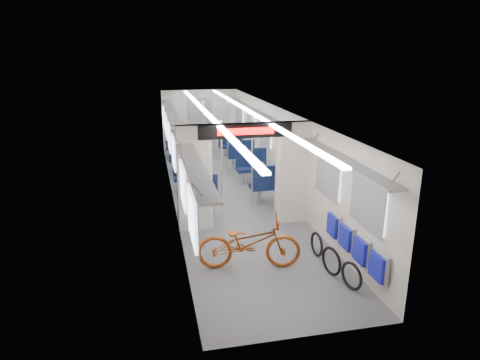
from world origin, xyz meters
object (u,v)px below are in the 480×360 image
Objects in this scene: stanchion_near_left at (222,171)px; stanchion_far_right at (228,140)px; seat_bay_near_left at (194,181)px; flip_bench at (354,244)px; seat_bay_far_left at (181,148)px; seat_bay_near_right at (260,172)px; stanchion_far_left at (204,140)px; bike_hoop_b at (331,262)px; bike_hoop_c at (317,245)px; bike_hoop_a at (351,277)px; bicycle at (249,243)px; stanchion_near_right at (252,165)px; seat_bay_far_right at (235,147)px.

stanchion_near_left and stanchion_far_right have the same top height.
stanchion_far_right reaches higher than seat_bay_near_left.
seat_bay_far_left is (-2.29, 8.20, -0.02)m from flip_bench.
seat_bay_near_right is (-0.42, 4.80, -0.03)m from flip_bench.
stanchion_far_left reaches higher than seat_bay_near_right.
flip_bench is 0.51m from bike_hoop_b.
stanchion_near_left is (-1.35, -1.79, 0.60)m from seat_bay_near_right.
stanchion_far_right is at bearing 111.38° from seat_bay_near_right.
bike_hoop_c is at bearing -57.11° from stanchion_near_left.
bike_hoop_a is at bearing -117.61° from flip_bench.
bicycle is 0.89× the size of flip_bench.
bicycle is at bearing -172.84° from bike_hoop_c.
bicycle is 3.57× the size of bike_hoop_b.
seat_bay_near_left reaches higher than seat_bay_near_right.
flip_bench is 0.99× the size of seat_bay_near_right.
seat_bay_far_left is (-1.95, 7.41, 0.35)m from bike_hoop_c.
bicycle is at bearing -104.56° from stanchion_near_right.
flip_bench is at bearing -66.73° from bike_hoop_c.
bicycle is 4.37m from seat_bay_near_right.
bike_hoop_b is 3.39m from stanchion_near_left.
bicycle is 7.62m from seat_bay_far_right.
flip_bench is 0.98× the size of seat_bay_near_left.
bike_hoop_b is 0.23× the size of stanchion_far_right.
seat_bay_far_left is 5.02m from stanchion_near_right.
stanchion_near_right is (1.31, -4.81, 0.59)m from seat_bay_far_left.
stanchion_far_right is at bearing -55.75° from seat_bay_far_left.
stanchion_far_left is at bearing 101.54° from bike_hoop_b.
stanchion_near_left and stanchion_far_left have the same top height.
seat_bay_near_right is 1.08× the size of seat_bay_far_right.
stanchion_near_left is (-1.35, -5.13, 0.62)m from seat_bay_far_right.
seat_bay_near_left is 1.93m from seat_bay_near_right.
bike_hoop_b is at bearing -91.89° from bike_hoop_c.
stanchion_near_right is at bearing -96.77° from seat_bay_far_right.
seat_bay_far_right is at bearing 90.38° from bike_hoop_b.
stanchion_near_left is at bearing -84.32° from seat_bay_far_left.
stanchion_far_left is (0.59, 2.27, 0.60)m from seat_bay_near_left.
seat_bay_near_left is at bearing 144.78° from stanchion_near_right.
stanchion_near_left is 3.58m from stanchion_far_left.
seat_bay_far_left reaches higher than seat_bay_near_left.
bicycle is 1.81m from flip_bench.
seat_bay_near_left is 0.92× the size of stanchion_near_left.
seat_bay_near_left reaches higher than bike_hoop_a.
bike_hoop_c is at bearing 88.11° from bike_hoop_b.
bike_hoop_a is 1.24m from bike_hoop_c.
seat_bay_near_right is 2.33m from stanchion_near_left.
bike_hoop_c is 0.21× the size of stanchion_near_left.
bike_hoop_c is 4.04m from seat_bay_near_left.
bike_hoop_c is 6.02m from stanchion_far_left.
flip_bench is 4.89m from seat_bay_near_left.
seat_bay_near_left is 4.25m from seat_bay_far_right.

